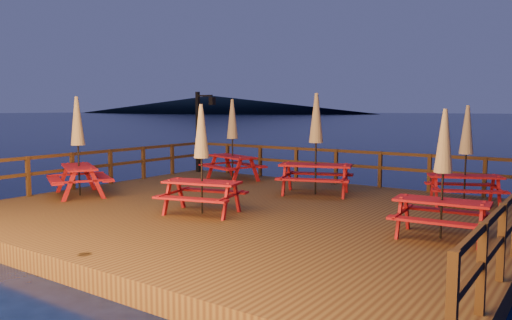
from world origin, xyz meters
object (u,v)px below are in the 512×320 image
at_px(lamp_post, 201,124).
at_px(picnic_table_2, 443,172).
at_px(picnic_table_0, 202,157).
at_px(picnic_table_1, 232,138).

height_order(lamp_post, picnic_table_2, lamp_post).
height_order(picnic_table_0, picnic_table_2, picnic_table_0).
bearing_deg(picnic_table_0, picnic_table_2, -4.88).
relative_size(lamp_post, picnic_table_2, 1.25).
bearing_deg(lamp_post, picnic_table_1, -23.56).
relative_size(picnic_table_0, picnic_table_2, 1.04).
bearing_deg(picnic_table_1, lamp_post, 176.39).
relative_size(picnic_table_0, picnic_table_1, 0.92).
bearing_deg(picnic_table_2, lamp_post, 149.88).
xyz_separation_m(lamp_post, picnic_table_1, (2.20, -0.96, -0.40)).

